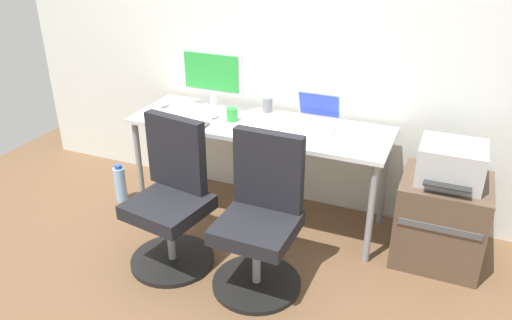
{
  "coord_description": "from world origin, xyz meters",
  "views": [
    {
      "loc": [
        1.23,
        -2.97,
        2.02
      ],
      "look_at": [
        0.0,
        -0.05,
        0.48
      ],
      "focal_mm": 35.07,
      "sensor_mm": 36.0,
      "label": 1
    }
  ],
  "objects_px": {
    "office_chair_left": "(172,201)",
    "side_cabinet": "(440,220)",
    "office_chair_right": "(261,221)",
    "printer": "(451,163)",
    "desktop_monitor": "(212,75)",
    "coffee_mug": "(232,115)",
    "water_bottle_on_floor": "(120,184)",
    "open_laptop": "(315,118)"
  },
  "relations": [
    {
      "from": "office_chair_left",
      "to": "office_chair_right",
      "type": "distance_m",
      "value": 0.6
    },
    {
      "from": "printer",
      "to": "coffee_mug",
      "type": "height_order",
      "value": "coffee_mug"
    },
    {
      "from": "office_chair_left",
      "to": "printer",
      "type": "xyz_separation_m",
      "value": [
        1.57,
        0.66,
        0.27
      ]
    },
    {
      "from": "side_cabinet",
      "to": "desktop_monitor",
      "type": "distance_m",
      "value": 1.85
    },
    {
      "from": "water_bottle_on_floor",
      "to": "coffee_mug",
      "type": "bearing_deg",
      "value": 11.85
    },
    {
      "from": "water_bottle_on_floor",
      "to": "open_laptop",
      "type": "relative_size",
      "value": 1.0
    },
    {
      "from": "coffee_mug",
      "to": "water_bottle_on_floor",
      "type": "bearing_deg",
      "value": -168.15
    },
    {
      "from": "printer",
      "to": "open_laptop",
      "type": "xyz_separation_m",
      "value": [
        -0.9,
        0.14,
        0.11
      ]
    },
    {
      "from": "office_chair_left",
      "to": "water_bottle_on_floor",
      "type": "xyz_separation_m",
      "value": [
        -0.78,
        0.47,
        -0.28
      ]
    },
    {
      "from": "side_cabinet",
      "to": "open_laptop",
      "type": "height_order",
      "value": "open_laptop"
    },
    {
      "from": "office_chair_left",
      "to": "open_laptop",
      "type": "xyz_separation_m",
      "value": [
        0.67,
        0.8,
        0.37
      ]
    },
    {
      "from": "office_chair_left",
      "to": "water_bottle_on_floor",
      "type": "height_order",
      "value": "office_chair_left"
    },
    {
      "from": "office_chair_left",
      "to": "side_cabinet",
      "type": "height_order",
      "value": "office_chair_left"
    },
    {
      "from": "printer",
      "to": "water_bottle_on_floor",
      "type": "relative_size",
      "value": 1.29
    },
    {
      "from": "office_chair_left",
      "to": "office_chair_right",
      "type": "bearing_deg",
      "value": 0.08
    },
    {
      "from": "desktop_monitor",
      "to": "coffee_mug",
      "type": "bearing_deg",
      "value": -37.27
    },
    {
      "from": "printer",
      "to": "open_laptop",
      "type": "distance_m",
      "value": 0.92
    },
    {
      "from": "office_chair_left",
      "to": "water_bottle_on_floor",
      "type": "relative_size",
      "value": 3.03
    },
    {
      "from": "office_chair_right",
      "to": "printer",
      "type": "height_order",
      "value": "office_chair_right"
    },
    {
      "from": "office_chair_left",
      "to": "printer",
      "type": "bearing_deg",
      "value": 22.63
    },
    {
      "from": "printer",
      "to": "office_chair_right",
      "type": "bearing_deg",
      "value": -146.02
    },
    {
      "from": "desktop_monitor",
      "to": "coffee_mug",
      "type": "height_order",
      "value": "desktop_monitor"
    },
    {
      "from": "water_bottle_on_floor",
      "to": "desktop_monitor",
      "type": "height_order",
      "value": "desktop_monitor"
    },
    {
      "from": "office_chair_left",
      "to": "desktop_monitor",
      "type": "height_order",
      "value": "desktop_monitor"
    },
    {
      "from": "side_cabinet",
      "to": "office_chair_left",
      "type": "bearing_deg",
      "value": -157.34
    },
    {
      "from": "office_chair_left",
      "to": "open_laptop",
      "type": "bearing_deg",
      "value": 49.85
    },
    {
      "from": "side_cabinet",
      "to": "coffee_mug",
      "type": "height_order",
      "value": "coffee_mug"
    },
    {
      "from": "open_laptop",
      "to": "water_bottle_on_floor",
      "type": "bearing_deg",
      "value": -167.11
    },
    {
      "from": "office_chair_left",
      "to": "side_cabinet",
      "type": "distance_m",
      "value": 1.71
    },
    {
      "from": "water_bottle_on_floor",
      "to": "coffee_mug",
      "type": "height_order",
      "value": "coffee_mug"
    },
    {
      "from": "side_cabinet",
      "to": "coffee_mug",
      "type": "relative_size",
      "value": 6.2
    },
    {
      "from": "office_chair_right",
      "to": "coffee_mug",
      "type": "height_order",
      "value": "office_chair_right"
    },
    {
      "from": "water_bottle_on_floor",
      "to": "open_laptop",
      "type": "xyz_separation_m",
      "value": [
        1.45,
        0.33,
        0.65
      ]
    },
    {
      "from": "office_chair_right",
      "to": "office_chair_left",
      "type": "bearing_deg",
      "value": -179.92
    },
    {
      "from": "water_bottle_on_floor",
      "to": "desktop_monitor",
      "type": "bearing_deg",
      "value": 29.63
    },
    {
      "from": "printer",
      "to": "desktop_monitor",
      "type": "height_order",
      "value": "desktop_monitor"
    },
    {
      "from": "water_bottle_on_floor",
      "to": "open_laptop",
      "type": "bearing_deg",
      "value": 12.89
    },
    {
      "from": "office_chair_left",
      "to": "side_cabinet",
      "type": "relative_size",
      "value": 1.65
    },
    {
      "from": "coffee_mug",
      "to": "office_chair_left",
      "type": "bearing_deg",
      "value": -100.08
    },
    {
      "from": "office_chair_right",
      "to": "open_laptop",
      "type": "height_order",
      "value": "open_laptop"
    },
    {
      "from": "office_chair_right",
      "to": "coffee_mug",
      "type": "distance_m",
      "value": 0.89
    },
    {
      "from": "side_cabinet",
      "to": "water_bottle_on_floor",
      "type": "distance_m",
      "value": 2.36
    }
  ]
}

